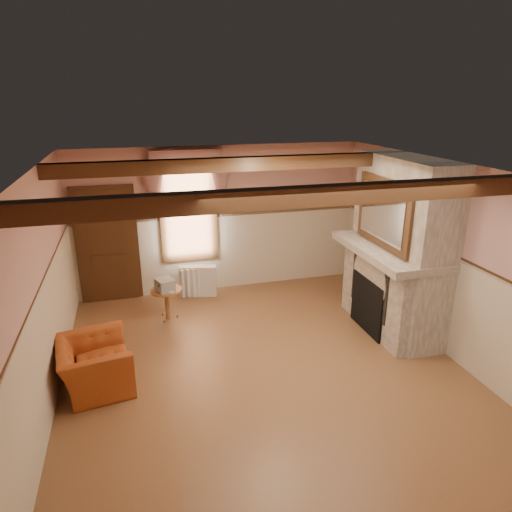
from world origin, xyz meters
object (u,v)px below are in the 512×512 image
object	(u,v)px
radiator	(198,281)
oil_lamp	(378,231)
side_table	(167,304)
mantel_clock	(373,230)
bowl	(390,243)
armchair	(95,365)

from	to	relation	value
radiator	oil_lamp	size ratio (longest dim) A/B	2.50
oil_lamp	side_table	bearing A→B (deg)	165.73
side_table	radiator	size ratio (longest dim) A/B	0.79
radiator	mantel_clock	xyz separation A→B (m)	(2.76, -1.52, 1.22)
side_table	mantel_clock	bearing A→B (deg)	-11.45
radiator	bowl	bearing A→B (deg)	-24.04
armchair	radiator	xyz separation A→B (m)	(1.74, 2.57, -0.03)
side_table	bowl	distance (m)	3.83
armchair	radiator	size ratio (longest dim) A/B	1.44
side_table	radiator	xyz separation A→B (m)	(0.66, 0.83, 0.02)
side_table	oil_lamp	distance (m)	3.75
side_table	oil_lamp	size ratio (longest dim) A/B	1.96
oil_lamp	radiator	bearing A→B (deg)	148.42
bowl	mantel_clock	world-z (taller)	mantel_clock
radiator	oil_lamp	bearing A→B (deg)	-18.56
armchair	oil_lamp	world-z (taller)	oil_lamp
mantel_clock	armchair	bearing A→B (deg)	-166.88
oil_lamp	bowl	bearing A→B (deg)	-90.00
armchair	mantel_clock	world-z (taller)	mantel_clock
oil_lamp	armchair	bearing A→B (deg)	-169.04
radiator	bowl	world-z (taller)	bowl
armchair	oil_lamp	size ratio (longest dim) A/B	3.61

